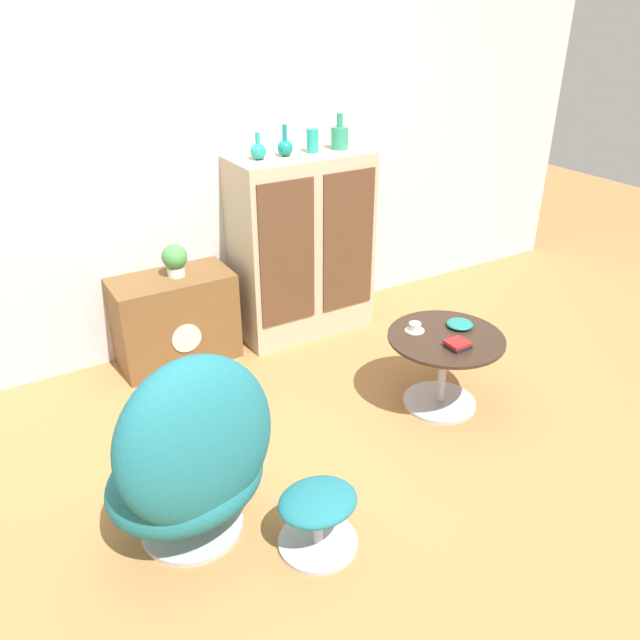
# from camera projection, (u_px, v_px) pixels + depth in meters

# --- Properties ---
(ground_plane) EXTENTS (12.00, 12.00, 0.00)m
(ground_plane) POSITION_uv_depth(u_px,v_px,m) (343.00, 467.00, 3.15)
(ground_plane) COLOR #A87542
(wall_back) EXTENTS (6.40, 0.06, 2.60)m
(wall_back) POSITION_uv_depth(u_px,v_px,m) (198.00, 146.00, 3.82)
(wall_back) COLOR silver
(wall_back) RESTS_ON ground_plane
(sideboard) EXTENTS (0.91, 0.46, 1.23)m
(sideboard) POSITION_uv_depth(u_px,v_px,m) (302.00, 246.00, 4.21)
(sideboard) COLOR tan
(sideboard) RESTS_ON ground_plane
(tv_console) EXTENTS (0.74, 0.40, 0.58)m
(tv_console) POSITION_uv_depth(u_px,v_px,m) (175.00, 319.00, 3.97)
(tv_console) COLOR brown
(tv_console) RESTS_ON ground_plane
(egg_chair) EXTENTS (0.81, 0.76, 0.93)m
(egg_chair) POSITION_uv_depth(u_px,v_px,m) (192.00, 461.00, 2.56)
(egg_chair) COLOR #B7B7BC
(egg_chair) RESTS_ON ground_plane
(ottoman) EXTENTS (0.35, 0.35, 0.29)m
(ottoman) POSITION_uv_depth(u_px,v_px,m) (318.00, 511.00, 2.62)
(ottoman) COLOR #B7B7BC
(ottoman) RESTS_ON ground_plane
(coffee_table) EXTENTS (0.65, 0.65, 0.45)m
(coffee_table) POSITION_uv_depth(u_px,v_px,m) (444.00, 360.00, 3.51)
(coffee_table) COLOR #B7B7BC
(coffee_table) RESTS_ON ground_plane
(vase_leftmost) EXTENTS (0.10, 0.10, 0.16)m
(vase_leftmost) POSITION_uv_depth(u_px,v_px,m) (258.00, 151.00, 3.77)
(vase_leftmost) COLOR teal
(vase_leftmost) RESTS_ON sideboard
(vase_inner_left) EXTENTS (0.10, 0.10, 0.19)m
(vase_inner_left) POSITION_uv_depth(u_px,v_px,m) (285.00, 147.00, 3.85)
(vase_inner_left) COLOR #147A75
(vase_inner_left) RESTS_ON sideboard
(vase_inner_right) EXTENTS (0.08, 0.08, 0.15)m
(vase_inner_right) POSITION_uv_depth(u_px,v_px,m) (312.00, 141.00, 3.93)
(vase_inner_right) COLOR teal
(vase_inner_right) RESTS_ON sideboard
(vase_rightmost) EXTENTS (0.11, 0.11, 0.23)m
(vase_rightmost) POSITION_uv_depth(u_px,v_px,m) (340.00, 137.00, 4.02)
(vase_rightmost) COLOR #2D8E6B
(vase_rightmost) RESTS_ON sideboard
(potted_plant) EXTENTS (0.16, 0.16, 0.20)m
(potted_plant) POSITION_uv_depth(u_px,v_px,m) (175.00, 259.00, 3.80)
(potted_plant) COLOR silver
(potted_plant) RESTS_ON tv_console
(teacup) EXTENTS (0.11, 0.11, 0.05)m
(teacup) POSITION_uv_depth(u_px,v_px,m) (415.00, 328.00, 3.48)
(teacup) COLOR silver
(teacup) RESTS_ON coffee_table
(book_stack) EXTENTS (0.12, 0.11, 0.04)m
(book_stack) POSITION_uv_depth(u_px,v_px,m) (458.00, 345.00, 3.32)
(book_stack) COLOR black
(book_stack) RESTS_ON coffee_table
(bowl) EXTENTS (0.15, 0.15, 0.04)m
(bowl) POSITION_uv_depth(u_px,v_px,m) (460.00, 324.00, 3.53)
(bowl) COLOR #1E7A70
(bowl) RESTS_ON coffee_table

